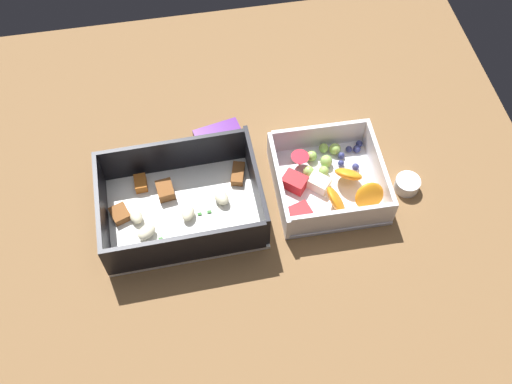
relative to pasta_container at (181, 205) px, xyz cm
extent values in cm
cube|color=brown|center=(12.15, 0.66, -3.14)|extent=(80.00, 80.00, 2.00)
cube|color=white|center=(0.04, -0.01, -1.84)|extent=(22.05, 16.21, 0.60)
cube|color=black|center=(-10.50, -0.24, 1.57)|extent=(0.95, 15.74, 6.22)
cube|color=black|center=(10.59, 0.23, 1.57)|extent=(0.95, 15.74, 6.22)
cube|color=black|center=(-0.13, 7.55, 1.57)|extent=(20.51, 1.06, 6.22)
cube|color=black|center=(0.21, -7.57, 1.57)|extent=(20.51, 1.06, 6.22)
ellipsoid|color=beige|center=(-6.35, -0.26, -0.70)|extent=(2.34, 2.79, 1.19)
ellipsoid|color=beige|center=(3.00, -5.80, -0.63)|extent=(2.37, 2.95, 1.30)
ellipsoid|color=beige|center=(0.76, -1.05, -0.69)|extent=(2.49, 2.88, 1.21)
ellipsoid|color=beige|center=(-5.12, -3.02, -0.59)|extent=(3.29, 3.15, 1.35)
ellipsoid|color=beige|center=(6.14, -5.50, -0.59)|extent=(3.07, 3.31, 1.36)
ellipsoid|color=beige|center=(5.63, 0.34, -0.64)|extent=(2.79, 3.12, 1.29)
cube|color=brown|center=(8.57, 4.46, -0.97)|extent=(2.60, 3.92, 1.14)
cube|color=brown|center=(-8.55, 0.96, -0.95)|extent=(3.09, 3.29, 1.17)
cube|color=brown|center=(-2.01, 3.29, -0.73)|extent=(2.62, 3.18, 1.61)
cube|color=#AD5B1E|center=(-5.35, 5.19, -0.86)|extent=(1.78, 2.59, 1.36)
cube|color=#387A33|center=(2.28, -0.98, -1.44)|extent=(0.60, 0.40, 0.20)
cube|color=#387A33|center=(-5.35, -2.97, -1.44)|extent=(0.60, 0.40, 0.20)
cube|color=#387A33|center=(3.66, -0.88, -1.44)|extent=(0.60, 0.40, 0.20)
cube|color=#387A33|center=(-3.40, -3.94, -1.44)|extent=(0.60, 0.40, 0.20)
cube|color=#387A33|center=(-7.99, -0.15, -1.44)|extent=(0.60, 0.40, 0.20)
cube|color=white|center=(20.98, 0.81, -1.84)|extent=(15.37, 15.23, 0.60)
cube|color=white|center=(13.72, 0.93, 0.66)|extent=(0.85, 14.99, 4.39)
cube|color=white|center=(28.24, 0.68, 0.66)|extent=(0.85, 14.99, 4.39)
cube|color=white|center=(21.10, 8.00, 0.66)|extent=(13.93, 0.83, 4.39)
cube|color=white|center=(20.86, -6.38, 0.66)|extent=(13.93, 0.83, 4.39)
ellipsoid|color=orange|center=(25.65, -3.54, 0.74)|extent=(4.54, 3.66, 4.36)
ellipsoid|color=orange|center=(23.84, 0.86, 0.49)|extent=(5.32, 5.23, 3.86)
ellipsoid|color=orange|center=(20.93, -3.50, 0.83)|extent=(3.93, 4.86, 4.53)
cube|color=red|center=(15.81, -3.74, -0.63)|extent=(3.55, 3.03, 1.82)
cube|color=red|center=(16.25, 1.35, -0.55)|extent=(4.11, 4.02, 1.98)
cube|color=#F4EACC|center=(19.65, 0.20, -0.65)|extent=(3.67, 3.62, 1.77)
sphere|color=#9ECC60|center=(19.69, 5.52, -0.73)|extent=(1.62, 1.62, 1.62)
sphere|color=#9ECC60|center=(20.86, 2.65, -0.79)|extent=(1.49, 1.49, 1.49)
sphere|color=#9ECC60|center=(23.38, 6.15, -0.69)|extent=(1.71, 1.71, 1.71)
sphere|color=#9ECC60|center=(18.66, 2.93, -0.71)|extent=(1.65, 1.65, 1.65)
sphere|color=#9ECC60|center=(21.58, 4.18, -0.64)|extent=(1.80, 1.80, 1.80)
sphere|color=#9ECC60|center=(21.82, 6.68, -0.83)|extent=(1.42, 1.42, 1.42)
cone|color=red|center=(17.74, 4.81, -0.48)|extent=(2.65, 2.65, 2.12)
sphere|color=navy|center=(24.11, 5.04, -1.05)|extent=(0.98, 0.98, 0.98)
sphere|color=navy|center=(25.51, 5.98, -1.05)|extent=(0.97, 0.97, 0.97)
sphere|color=navy|center=(26.67, 5.77, -0.97)|extent=(1.14, 1.14, 1.14)
sphere|color=navy|center=(27.30, 6.70, -1.05)|extent=(0.98, 0.98, 0.98)
sphere|color=navy|center=(23.73, 3.73, -1.08)|extent=(0.92, 0.92, 0.92)
sphere|color=navy|center=(25.65, 2.70, -1.01)|extent=(1.05, 1.05, 1.05)
cube|color=#51197A|center=(6.68, 13.05, -1.54)|extent=(7.34, 3.79, 1.20)
cylinder|color=white|center=(32.16, -1.44, -1.18)|extent=(3.55, 3.55, 1.91)
camera|label=1|loc=(2.79, -43.06, 69.32)|focal=41.35mm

